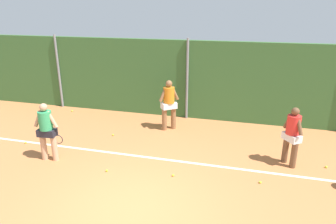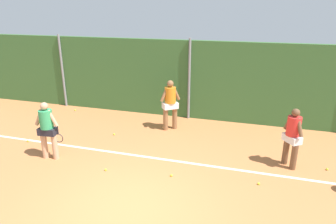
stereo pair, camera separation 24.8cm
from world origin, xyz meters
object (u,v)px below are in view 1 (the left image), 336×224
Objects in this scene: player_foreground_near at (47,129)px; player_backcourt_far at (169,102)px; tennis_ball_0 at (26,143)px; tennis_ball_4 at (173,175)px; tennis_ball_3 at (113,135)px; tennis_ball_1 at (326,167)px; tennis_ball_5 at (107,171)px; player_midcourt at (292,133)px; tennis_ball_2 at (260,182)px; tennis_ball_6 at (72,111)px.

player_backcourt_far is at bearing 43.19° from player_foreground_near.
tennis_ball_0 is 1.00× the size of tennis_ball_4.
tennis_ball_3 is at bearing -5.45° from player_backcourt_far.
player_foreground_near is 27.16× the size of tennis_ball_4.
tennis_ball_0 is 1.00× the size of tennis_ball_1.
tennis_ball_4 is 1.00× the size of tennis_ball_5.
tennis_ball_1 is at bearing 20.83° from tennis_ball_4.
player_foreground_near reaches higher than player_midcourt.
tennis_ball_1 is 1.00× the size of tennis_ball_4.
tennis_ball_5 is at bearing -69.33° from tennis_ball_3.
tennis_ball_2 is at bearing -3.64° from tennis_ball_0.
player_midcourt is 26.81× the size of tennis_ball_0.
player_backcourt_far is 4.83m from tennis_ball_6.
tennis_ball_6 is at bearing 165.75° from tennis_ball_1.
tennis_ball_6 is (-3.75, 4.31, 0.00)m from tennis_ball_5.
player_foreground_near is 1.01× the size of player_midcourt.
tennis_ball_0 is at bearing -152.12° from tennis_ball_3.
tennis_ball_3 is (-1.78, -1.13, -1.03)m from player_backcourt_far.
tennis_ball_3 is 3.46m from tennis_ball_6.
tennis_ball_3 is (2.59, 1.37, 0.00)m from tennis_ball_0.
player_foreground_near is 4.34m from player_backcourt_far.
player_foreground_near is 2.20m from tennis_ball_5.
player_foreground_near reaches higher than tennis_ball_3.
tennis_ball_6 is (-9.79, 2.49, 0.00)m from tennis_ball_1.
tennis_ball_1 is (8.00, 1.60, -0.97)m from player_foreground_near.
tennis_ball_2 is at bearing 99.77° from player_backcourt_far.
tennis_ball_1 is 1.00× the size of tennis_ball_3.
tennis_ball_5 is at bearing -172.60° from tennis_ball_4.
tennis_ball_1 and tennis_ball_2 have the same top height.
tennis_ball_4 and tennis_ball_6 have the same top height.
player_backcourt_far is 4.56m from tennis_ball_2.
player_foreground_near is 2.58m from tennis_ball_3.
tennis_ball_5 is (-4.98, -1.76, -0.96)m from player_midcourt.
tennis_ball_1 is at bearing 5.04° from tennis_ball_0.
tennis_ball_4 is 1.89m from tennis_ball_5.
tennis_ball_2 and tennis_ball_3 have the same top height.
player_midcourt is 26.81× the size of tennis_ball_4.
player_backcourt_far is at bearing 29.78° from tennis_ball_0.
player_backcourt_far reaches higher than tennis_ball_4.
player_backcourt_far is 28.65× the size of tennis_ball_0.
tennis_ball_1 is 6.94m from tennis_ball_3.
player_foreground_near is at bearing -177.43° from tennis_ball_2.
player_midcourt is at bearing 6.86° from player_foreground_near.
player_backcourt_far reaches higher than tennis_ball_1.
tennis_ball_6 is at bearing 144.10° from tennis_ball_4.
player_backcourt_far reaches higher than tennis_ball_6.
tennis_ball_4 is (0.98, -3.25, -1.03)m from player_backcourt_far.
tennis_ball_0 is at bearing 147.72° from player_foreground_near.
tennis_ball_5 is (-1.87, -0.24, 0.00)m from tennis_ball_4.
player_backcourt_far is at bearing 32.41° from tennis_ball_3.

